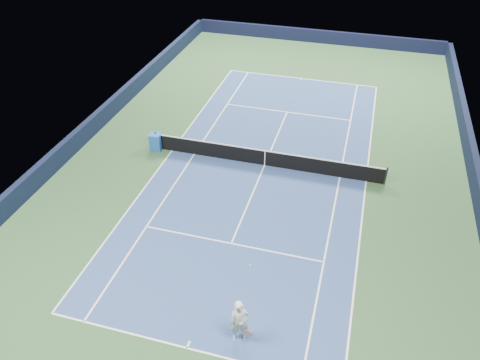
# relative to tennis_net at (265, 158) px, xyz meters

# --- Properties ---
(ground) EXTENTS (40.00, 40.00, 0.00)m
(ground) POSITION_rel_tennis_net_xyz_m (0.00, 0.00, -0.50)
(ground) COLOR #294B29
(ground) RESTS_ON ground
(wall_far) EXTENTS (22.00, 0.35, 1.10)m
(wall_far) POSITION_rel_tennis_net_xyz_m (0.00, 19.82, 0.05)
(wall_far) COLOR black
(wall_far) RESTS_ON ground
(wall_right) EXTENTS (0.35, 40.00, 1.10)m
(wall_right) POSITION_rel_tennis_net_xyz_m (10.82, 0.00, 0.05)
(wall_right) COLOR black
(wall_right) RESTS_ON ground
(wall_left) EXTENTS (0.35, 40.00, 1.10)m
(wall_left) POSITION_rel_tennis_net_xyz_m (-10.82, 0.00, 0.05)
(wall_left) COLOR #111933
(wall_left) RESTS_ON ground
(court_surface) EXTENTS (10.97, 23.77, 0.01)m
(court_surface) POSITION_rel_tennis_net_xyz_m (0.00, 0.00, -0.50)
(court_surface) COLOR navy
(court_surface) RESTS_ON ground
(baseline_far) EXTENTS (10.97, 0.08, 0.00)m
(baseline_far) POSITION_rel_tennis_net_xyz_m (0.00, 11.88, -0.50)
(baseline_far) COLOR white
(baseline_far) RESTS_ON ground
(baseline_near) EXTENTS (10.97, 0.08, 0.00)m
(baseline_near) POSITION_rel_tennis_net_xyz_m (0.00, -11.88, -0.50)
(baseline_near) COLOR white
(baseline_near) RESTS_ON ground
(sideline_doubles_right) EXTENTS (0.08, 23.77, 0.00)m
(sideline_doubles_right) POSITION_rel_tennis_net_xyz_m (5.49, 0.00, -0.50)
(sideline_doubles_right) COLOR white
(sideline_doubles_right) RESTS_ON ground
(sideline_doubles_left) EXTENTS (0.08, 23.77, 0.00)m
(sideline_doubles_left) POSITION_rel_tennis_net_xyz_m (-5.49, 0.00, -0.50)
(sideline_doubles_left) COLOR white
(sideline_doubles_left) RESTS_ON ground
(sideline_singles_right) EXTENTS (0.08, 23.77, 0.00)m
(sideline_singles_right) POSITION_rel_tennis_net_xyz_m (4.12, 0.00, -0.50)
(sideline_singles_right) COLOR white
(sideline_singles_right) RESTS_ON ground
(sideline_singles_left) EXTENTS (0.08, 23.77, 0.00)m
(sideline_singles_left) POSITION_rel_tennis_net_xyz_m (-4.12, 0.00, -0.50)
(sideline_singles_left) COLOR white
(sideline_singles_left) RESTS_ON ground
(service_line_far) EXTENTS (8.23, 0.08, 0.00)m
(service_line_far) POSITION_rel_tennis_net_xyz_m (0.00, 6.40, -0.50)
(service_line_far) COLOR white
(service_line_far) RESTS_ON ground
(service_line_near) EXTENTS (8.23, 0.08, 0.00)m
(service_line_near) POSITION_rel_tennis_net_xyz_m (0.00, -6.40, -0.50)
(service_line_near) COLOR white
(service_line_near) RESTS_ON ground
(center_service_line) EXTENTS (0.08, 12.80, 0.00)m
(center_service_line) POSITION_rel_tennis_net_xyz_m (0.00, 0.00, -0.50)
(center_service_line) COLOR white
(center_service_line) RESTS_ON ground
(center_mark_far) EXTENTS (0.08, 0.30, 0.00)m
(center_mark_far) POSITION_rel_tennis_net_xyz_m (0.00, 11.73, -0.50)
(center_mark_far) COLOR white
(center_mark_far) RESTS_ON ground
(center_mark_near) EXTENTS (0.08, 0.30, 0.00)m
(center_mark_near) POSITION_rel_tennis_net_xyz_m (0.00, -11.73, -0.50)
(center_mark_near) COLOR white
(center_mark_near) RESTS_ON ground
(tennis_net) EXTENTS (12.90, 0.10, 1.07)m
(tennis_net) POSITION_rel_tennis_net_xyz_m (0.00, 0.00, 0.00)
(tennis_net) COLOR black
(tennis_net) RESTS_ON ground
(sponsor_cube) EXTENTS (0.68, 0.63, 1.01)m
(sponsor_cube) POSITION_rel_tennis_net_xyz_m (-6.40, -0.12, 0.00)
(sponsor_cube) COLOR blue
(sponsor_cube) RESTS_ON ground
(tennis_player) EXTENTS (0.89, 1.37, 2.82)m
(tennis_player) POSITION_rel_tennis_net_xyz_m (1.68, -10.98, 0.44)
(tennis_player) COLOR silver
(tennis_player) RESTS_ON ground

